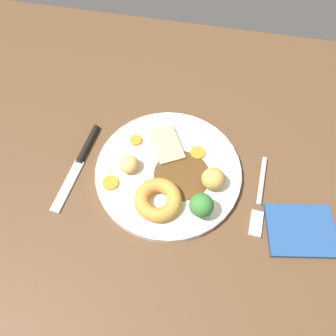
% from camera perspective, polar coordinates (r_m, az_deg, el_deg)
% --- Properties ---
extents(dining_table, '(1.20, 0.84, 0.04)m').
position_cam_1_polar(dining_table, '(0.63, 1.14, -1.90)').
color(dining_table, brown).
rests_on(dining_table, ground).
extents(dinner_plate, '(0.26, 0.26, 0.01)m').
position_cam_1_polar(dinner_plate, '(0.61, -0.00, -0.80)').
color(dinner_plate, silver).
rests_on(dinner_plate, dining_table).
extents(gravy_pool, '(0.10, 0.10, 0.00)m').
position_cam_1_polar(gravy_pool, '(0.60, 2.29, -1.17)').
color(gravy_pool, '#563819').
rests_on(gravy_pool, dinner_plate).
extents(meat_slice_main, '(0.08, 0.09, 0.01)m').
position_cam_1_polar(meat_slice_main, '(0.63, -0.22, 3.90)').
color(meat_slice_main, tan).
rests_on(meat_slice_main, dinner_plate).
extents(yorkshire_pudding, '(0.08, 0.08, 0.02)m').
position_cam_1_polar(yorkshire_pudding, '(0.56, -1.69, -5.30)').
color(yorkshire_pudding, '#C68938').
rests_on(yorkshire_pudding, dinner_plate).
extents(roast_potato_left, '(0.05, 0.05, 0.03)m').
position_cam_1_polar(roast_potato_left, '(0.60, -6.53, 0.61)').
color(roast_potato_left, '#D8B260').
rests_on(roast_potato_left, dinner_plate).
extents(roast_potato_right, '(0.05, 0.04, 0.04)m').
position_cam_1_polar(roast_potato_right, '(0.58, 7.56, -1.79)').
color(roast_potato_right, tan).
rests_on(roast_potato_right, dinner_plate).
extents(carrot_coin_front, '(0.03, 0.03, 0.00)m').
position_cam_1_polar(carrot_coin_front, '(0.60, -9.60, -2.43)').
color(carrot_coin_front, orange).
rests_on(carrot_coin_front, dinner_plate).
extents(carrot_coin_back, '(0.02, 0.02, 0.01)m').
position_cam_1_polar(carrot_coin_back, '(0.64, -5.42, 4.66)').
color(carrot_coin_back, orange).
rests_on(carrot_coin_back, dinner_plate).
extents(carrot_coin_side, '(0.03, 0.03, 0.00)m').
position_cam_1_polar(carrot_coin_side, '(0.62, 4.97, 2.57)').
color(carrot_coin_side, orange).
rests_on(carrot_coin_side, dinner_plate).
extents(broccoli_floret, '(0.04, 0.04, 0.05)m').
position_cam_1_polar(broccoli_floret, '(0.55, 5.59, -6.22)').
color(broccoli_floret, '#8CB766').
rests_on(broccoli_floret, dinner_plate).
extents(fork, '(0.02, 0.15, 0.01)m').
position_cam_1_polar(fork, '(0.61, 15.04, -4.80)').
color(fork, silver).
rests_on(fork, dining_table).
extents(knife, '(0.03, 0.19, 0.01)m').
position_cam_1_polar(knife, '(0.65, -14.37, 1.52)').
color(knife, black).
rests_on(knife, dining_table).
extents(folded_napkin, '(0.12, 0.11, 0.01)m').
position_cam_1_polar(folded_napkin, '(0.61, 21.30, -9.65)').
color(folded_napkin, navy).
rests_on(folded_napkin, dining_table).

